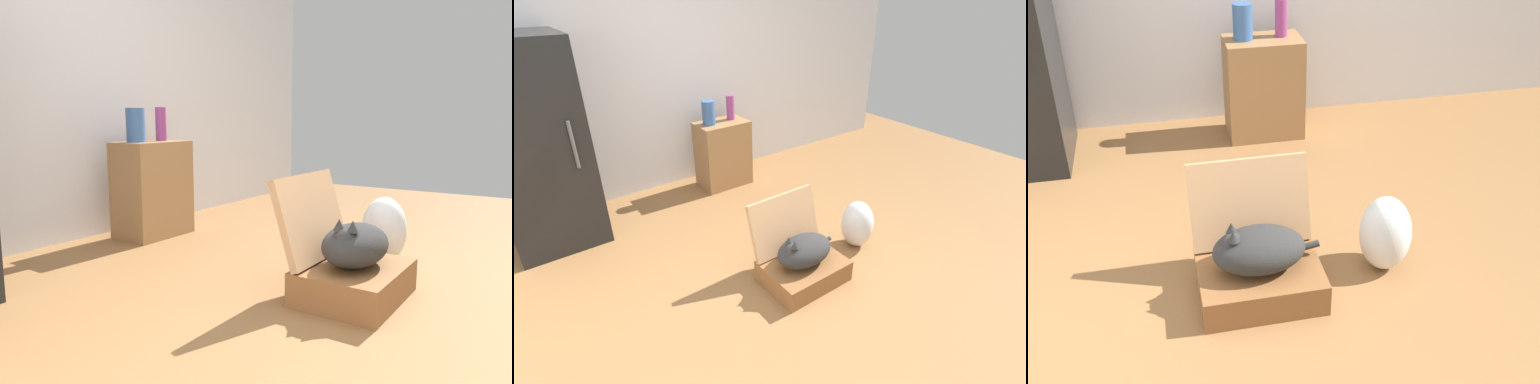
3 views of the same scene
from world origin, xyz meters
The scene contains 10 objects.
ground_plane centered at (0.00, 0.00, 0.00)m, with size 7.68×7.68×0.00m, color olive.
wall_back centered at (0.00, 2.26, 1.30)m, with size 6.40×0.15×2.60m.
suitcase_base centered at (0.26, 0.17, 0.08)m, with size 0.56×0.42×0.16m, color brown.
suitcase_lid centered at (0.26, 0.40, 0.36)m, with size 0.56×0.42×0.04m, color tan.
cat centered at (0.25, 0.17, 0.26)m, with size 0.50×0.28×0.24m.
plastic_bag_white centered at (0.89, 0.25, 0.19)m, with size 0.25×0.26×0.39m, color silver.
refrigerator centered at (-1.01, 1.80, 0.80)m, with size 0.66×0.68×1.60m.
side_table centered at (0.60, 1.85, 0.34)m, with size 0.51×0.33×0.68m, color olive.
vase_tall centered at (0.48, 1.86, 0.79)m, with size 0.13×0.13×0.23m, color #38609E.
vase_short centered at (0.73, 1.88, 0.80)m, with size 0.08×0.08×0.24m, color #8C387A.
Camera 2 is at (-1.25, -1.46, 1.88)m, focal length 27.59 mm.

